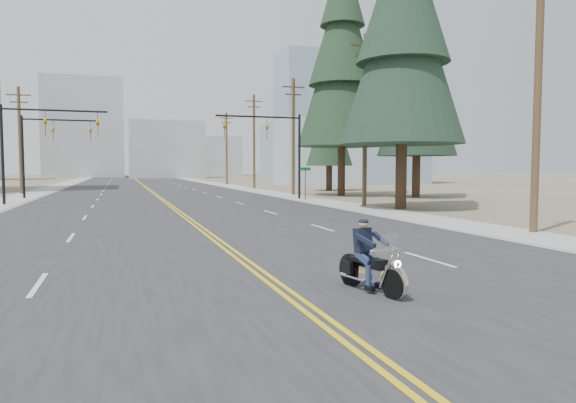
# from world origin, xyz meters

# --- Properties ---
(ground_plane) EXTENTS (400.00, 400.00, 0.00)m
(ground_plane) POSITION_xyz_m (0.00, 0.00, 0.00)
(ground_plane) COLOR #776D56
(ground_plane) RESTS_ON ground
(road) EXTENTS (20.00, 200.00, 0.01)m
(road) POSITION_xyz_m (0.00, 70.00, 0.01)
(road) COLOR #303033
(road) RESTS_ON ground
(sidewalk_left) EXTENTS (3.00, 200.00, 0.01)m
(sidewalk_left) POSITION_xyz_m (-11.50, 70.00, 0.01)
(sidewalk_left) COLOR #A5A5A0
(sidewalk_left) RESTS_ON ground
(sidewalk_right) EXTENTS (3.00, 200.00, 0.01)m
(sidewalk_right) POSITION_xyz_m (11.50, 70.00, 0.01)
(sidewalk_right) COLOR #A5A5A0
(sidewalk_right) RESTS_ON ground
(traffic_mast_left) EXTENTS (7.10, 0.26, 7.00)m
(traffic_mast_left) POSITION_xyz_m (-8.98, 32.00, 4.94)
(traffic_mast_left) COLOR black
(traffic_mast_left) RESTS_ON ground
(traffic_mast_right) EXTENTS (7.10, 0.26, 7.00)m
(traffic_mast_right) POSITION_xyz_m (8.98, 32.00, 4.94)
(traffic_mast_right) COLOR black
(traffic_mast_right) RESTS_ON ground
(traffic_mast_far) EXTENTS (6.10, 0.26, 7.00)m
(traffic_mast_far) POSITION_xyz_m (-9.31, 40.00, 4.87)
(traffic_mast_far) COLOR black
(traffic_mast_far) RESTS_ON ground
(street_sign) EXTENTS (0.90, 0.06, 2.62)m
(street_sign) POSITION_xyz_m (10.80, 30.00, 1.80)
(street_sign) COLOR black
(street_sign) RESTS_ON ground
(utility_pole_a) EXTENTS (2.20, 0.30, 11.00)m
(utility_pole_a) POSITION_xyz_m (12.50, 8.00, 5.73)
(utility_pole_a) COLOR brown
(utility_pole_a) RESTS_ON ground
(utility_pole_b) EXTENTS (2.20, 0.30, 11.50)m
(utility_pole_b) POSITION_xyz_m (12.50, 23.00, 5.98)
(utility_pole_b) COLOR brown
(utility_pole_b) RESTS_ON ground
(utility_pole_c) EXTENTS (2.20, 0.30, 11.00)m
(utility_pole_c) POSITION_xyz_m (12.50, 38.00, 5.73)
(utility_pole_c) COLOR brown
(utility_pole_c) RESTS_ON ground
(utility_pole_d) EXTENTS (2.20, 0.30, 11.50)m
(utility_pole_d) POSITION_xyz_m (12.50, 53.00, 5.98)
(utility_pole_d) COLOR brown
(utility_pole_d) RESTS_ON ground
(utility_pole_e) EXTENTS (2.20, 0.30, 11.00)m
(utility_pole_e) POSITION_xyz_m (12.50, 70.00, 5.73)
(utility_pole_e) COLOR brown
(utility_pole_e) RESTS_ON ground
(utility_pole_left) EXTENTS (2.20, 0.30, 10.50)m
(utility_pole_left) POSITION_xyz_m (-12.50, 48.00, 5.48)
(utility_pole_left) COLOR brown
(utility_pole_left) RESTS_ON ground
(glass_building) EXTENTS (24.00, 16.00, 20.00)m
(glass_building) POSITION_xyz_m (32.00, 70.00, 10.00)
(glass_building) COLOR #9EB5CC
(glass_building) RESTS_ON ground
(haze_bldg_b) EXTENTS (18.00, 14.00, 14.00)m
(haze_bldg_b) POSITION_xyz_m (8.00, 125.00, 7.00)
(haze_bldg_b) COLOR #ADB2B7
(haze_bldg_b) RESTS_ON ground
(haze_bldg_c) EXTENTS (16.00, 12.00, 18.00)m
(haze_bldg_c) POSITION_xyz_m (40.00, 110.00, 9.00)
(haze_bldg_c) COLOR #B7BCC6
(haze_bldg_c) RESTS_ON ground
(haze_bldg_d) EXTENTS (20.00, 15.00, 26.00)m
(haze_bldg_d) POSITION_xyz_m (-12.00, 140.00, 13.00)
(haze_bldg_d) COLOR #ADB2B7
(haze_bldg_d) RESTS_ON ground
(haze_bldg_e) EXTENTS (14.00, 14.00, 12.00)m
(haze_bldg_e) POSITION_xyz_m (25.00, 150.00, 6.00)
(haze_bldg_e) COLOR #B7BCC6
(haze_bldg_e) RESTS_ON ground
(motorcyclist) EXTENTS (1.24, 2.10, 1.53)m
(motorcyclist) POSITION_xyz_m (1.72, 1.16, 0.77)
(motorcyclist) COLOR black
(motorcyclist) RESTS_ON ground
(conifer_near) EXTENTS (7.71, 7.71, 20.42)m
(conifer_near) POSITION_xyz_m (13.65, 20.20, 11.72)
(conifer_near) COLOR #382619
(conifer_near) RESTS_ON ground
(conifer_mid) EXTENTS (6.82, 6.82, 18.19)m
(conifer_mid) POSITION_xyz_m (21.37, 30.73, 10.44)
(conifer_mid) COLOR #382619
(conifer_mid) RESTS_ON ground
(conifer_tall) EXTENTS (8.21, 8.21, 22.81)m
(conifer_tall) POSITION_xyz_m (16.36, 35.44, 13.10)
(conifer_tall) COLOR #382619
(conifer_tall) RESTS_ON ground
(conifer_far) EXTENTS (5.26, 5.26, 14.10)m
(conifer_far) POSITION_xyz_m (19.24, 45.25, 8.09)
(conifer_far) COLOR #382619
(conifer_far) RESTS_ON ground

